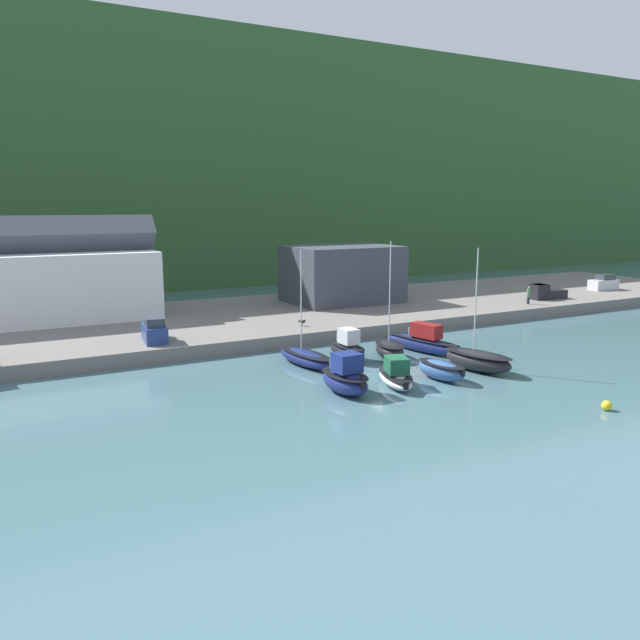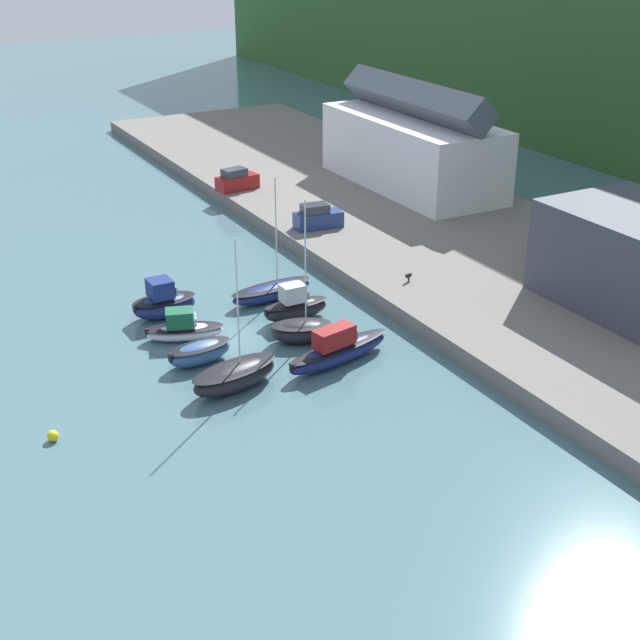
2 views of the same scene
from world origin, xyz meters
The scene contains 19 objects.
ground_plane centered at (0.00, 0.00, 0.00)m, with size 320.00×320.00×0.00m, color #476B75.
hillside_backdrop centered at (0.00, 84.13, 19.71)m, with size 240.00×60.00×39.43m.
quay_promenade centered at (0.00, 24.45, 0.63)m, with size 131.36×25.04×1.26m.
harbor_clubhouse centered at (-21.30, 29.87, 5.26)m, with size 21.45×8.90×10.63m.
yacht_club_building centered at (11.32, 26.92, 4.65)m, with size 12.69×9.66×6.78m.
moored_boat_0 centered at (-4.44, 5.94, 0.69)m, with size 2.81×7.06×9.42m.
moored_boat_1 centered at (-0.44, 5.88, 1.01)m, with size 1.76×4.92×2.73m.
moored_boat_2 centered at (2.97, 4.58, 0.82)m, with size 3.47×4.68×9.98m.
moored_boat_3 centered at (6.95, 5.14, 0.97)m, with size 3.30×8.36×2.64m.
moored_boat_4 centered at (-5.41, -2.19, 1.08)m, with size 2.53×4.74×2.91m.
moored_boat_5 centered at (-1.25, -2.31, 0.77)m, with size 3.62×5.72×2.18m.
moored_boat_6 centered at (2.64, -2.67, 0.77)m, with size 2.45×4.60×1.46m.
moored_boat_7 centered at (6.81, -2.04, 0.88)m, with size 3.65×6.39×9.67m.
parked_car_0 centered at (-14.32, 15.26, 2.18)m, with size 2.24×4.37×2.16m.
parked_car_2 centered at (48.85, 18.95, 2.18)m, with size 4.28×1.99×2.16m.
pickup_truck_0 centered at (34.81, 16.66, 2.08)m, with size 4.89×2.40×1.90m.
person_on_quay centered at (29.84, 14.67, 2.36)m, with size 0.40×0.40×2.14m.
dog_on_quay centered at (-0.01, 15.25, 1.72)m, with size 0.61×0.86×0.68m.
mooring_buoy_0 centered at (7.42, -13.27, 0.32)m, with size 0.65×0.65×0.65m.
Camera 1 is at (-26.76, -38.09, 12.97)m, focal length 35.00 mm.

